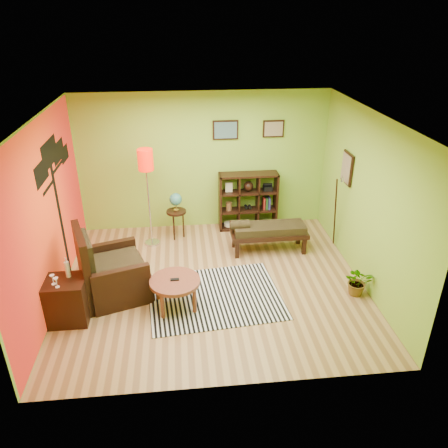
{
  "coord_description": "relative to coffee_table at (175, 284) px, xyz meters",
  "views": [
    {
      "loc": [
        -0.46,
        -6.16,
        4.19
      ],
      "look_at": [
        0.2,
        0.12,
        1.05
      ],
      "focal_mm": 35.0,
      "sensor_mm": 36.0,
      "label": 1
    }
  ],
  "objects": [
    {
      "name": "coffee_table",
      "position": [
        0.0,
        0.0,
        0.0
      ],
      "size": [
        0.78,
        0.78,
        0.5
      ],
      "color": "brown",
      "rests_on": "ground"
    },
    {
      "name": "floor_lamp",
      "position": [
        -0.46,
        2.07,
        1.15
      ],
      "size": [
        0.29,
        0.29,
        1.92
      ],
      "color": "silver",
      "rests_on": "ground"
    },
    {
      "name": "room_shell",
      "position": [
        0.53,
        0.57,
        1.39
      ],
      "size": [
        5.04,
        4.54,
        2.82
      ],
      "color": "#87B634",
      "rests_on": "ground"
    },
    {
      "name": "side_cabinet",
      "position": [
        -1.57,
        -0.16,
        -0.06
      ],
      "size": [
        0.58,
        0.53,
        1.0
      ],
      "color": "black",
      "rests_on": "ground"
    },
    {
      "name": "cube_shelf",
      "position": [
        1.54,
        2.59,
        0.19
      ],
      "size": [
        1.2,
        0.35,
        1.2
      ],
      "color": "black",
      "rests_on": "ground"
    },
    {
      "name": "ground",
      "position": [
        0.63,
        0.56,
        -0.41
      ],
      "size": [
        5.0,
        5.0,
        0.0
      ],
      "primitive_type": "plane",
      "color": "#AB804E",
      "rests_on": "ground"
    },
    {
      "name": "potted_plant",
      "position": [
        2.93,
        0.01,
        -0.22
      ],
      "size": [
        0.55,
        0.58,
        0.38
      ],
      "primitive_type": "imported",
      "rotation": [
        0.0,
        0.0,
        -0.26
      ],
      "color": "#26661E",
      "rests_on": "ground"
    },
    {
      "name": "globe_table",
      "position": [
        0.04,
        2.28,
        0.32
      ],
      "size": [
        0.39,
        0.39,
        0.96
      ],
      "color": "black",
      "rests_on": "ground"
    },
    {
      "name": "zebra_rug",
      "position": [
        0.62,
        0.18,
        -0.4
      ],
      "size": [
        2.24,
        1.83,
        0.01
      ],
      "primitive_type": "cube",
      "rotation": [
        0.0,
        0.0,
        0.09
      ],
      "color": "silver",
      "rests_on": "ground"
    },
    {
      "name": "bench",
      "position": [
        1.73,
        1.56,
        0.02
      ],
      "size": [
        1.47,
        0.53,
        0.67
      ],
      "color": "black",
      "rests_on": "ground"
    },
    {
      "name": "armchair",
      "position": [
        -1.02,
        0.41,
        -0.04
      ],
      "size": [
        1.25,
        1.24,
        1.22
      ],
      "color": "black",
      "rests_on": "ground"
    }
  ]
}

